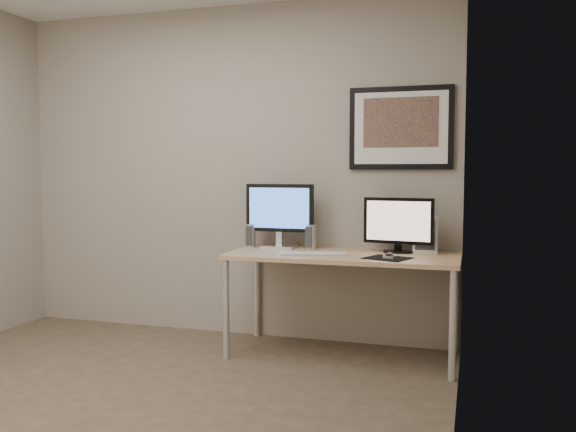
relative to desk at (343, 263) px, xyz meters
name	(u,v)px	position (x,y,z in m)	size (l,w,h in m)	color
floor	(112,411)	(-1.00, -1.35, -0.66)	(3.60, 3.60, 0.00)	#4E3D30
room	(149,115)	(-1.00, -0.90, 0.98)	(3.60, 3.60, 3.60)	white
desk	(343,263)	(0.00, 0.00, 0.00)	(1.60, 0.70, 0.73)	tan
framed_art	(401,128)	(0.35, 0.33, 0.96)	(0.75, 0.04, 0.60)	black
monitor_large	(280,213)	(-0.53, 0.18, 0.33)	(0.53, 0.18, 0.48)	#B8B8BD
monitor_tv	(398,224)	(0.37, 0.15, 0.27)	(0.50, 0.14, 0.39)	black
speaker_left	(251,235)	(-0.76, 0.18, 0.15)	(0.07, 0.07, 0.17)	#B8B8BD
speaker_right	(311,237)	(-0.28, 0.17, 0.16)	(0.07, 0.07, 0.18)	#B8B8BD
keyboard	(314,254)	(-0.18, -0.13, 0.07)	(0.47, 0.12, 0.02)	silver
mousepad	(388,258)	(0.33, -0.15, 0.07)	(0.27, 0.24, 0.00)	black
mouse	(389,255)	(0.34, -0.15, 0.09)	(0.06, 0.11, 0.04)	black
fan_unit	(425,235)	(0.55, 0.21, 0.20)	(0.17, 0.12, 0.26)	silver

